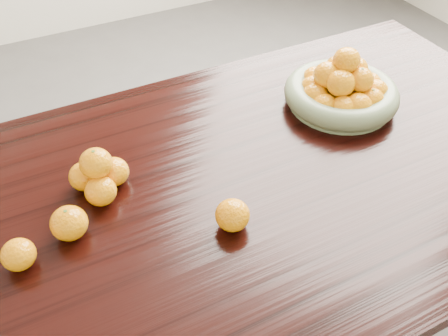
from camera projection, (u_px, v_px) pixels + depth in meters
name	position (u px, v px, depth m)	size (l,w,h in m)	color
dining_table	(206.00, 219.00, 1.22)	(2.00, 1.00, 0.75)	black
fruit_bowl	(342.00, 90.00, 1.40)	(0.32, 0.32, 0.17)	#697656
orange_pyramid	(99.00, 175.00, 1.14)	(0.14, 0.14, 0.12)	orange
loose_orange_0	(69.00, 223.00, 1.05)	(0.08, 0.08, 0.07)	orange
loose_orange_2	(232.00, 215.00, 1.07)	(0.08, 0.08, 0.07)	orange
loose_orange_3	(19.00, 255.00, 0.99)	(0.07, 0.07, 0.06)	orange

